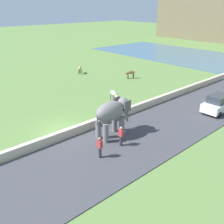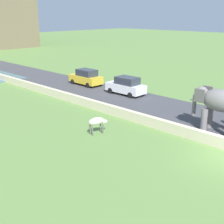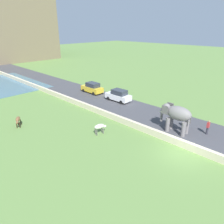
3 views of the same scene
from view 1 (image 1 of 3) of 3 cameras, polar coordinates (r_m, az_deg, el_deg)
name	(u,v)px [view 1 (image 1 of 3)]	position (r m, az deg, el deg)	size (l,w,h in m)	color
ground_plane	(63,131)	(21.57, -11.09, -4.24)	(220.00, 220.00, 0.00)	#608442
barrier_wall	(194,87)	(32.89, 17.98, 5.41)	(0.40, 110.00, 0.73)	beige
lake	(178,54)	(56.19, 14.66, 12.47)	(36.00, 18.00, 0.08)	#426B84
elephant	(112,113)	(19.51, 0.07, -0.18)	(1.52, 3.49, 2.99)	slate
person_beside_elephant	(121,136)	(18.60, 2.06, -5.42)	(0.36, 0.22, 1.63)	#33333D
person_trailing	(100,147)	(17.23, -2.76, -7.94)	(0.36, 0.22, 1.63)	#33333D
car_white	(218,103)	(26.63, 22.89, 1.82)	(1.85, 4.03, 1.80)	white
cow_tan	(80,68)	(39.12, -7.26, 9.79)	(1.28, 1.14, 1.15)	tan
cow_brown	(130,73)	(36.23, 4.17, 8.83)	(1.04, 1.35, 1.15)	brown
cow_white	(114,94)	(27.40, 0.37, 4.14)	(1.42, 0.70, 1.15)	silver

